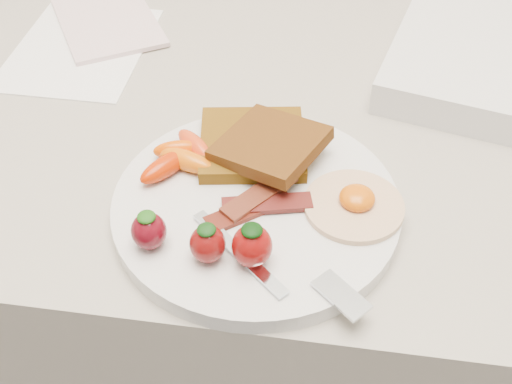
# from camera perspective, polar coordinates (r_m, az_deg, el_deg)

# --- Properties ---
(counter) EXTENTS (2.00, 0.60, 0.90)m
(counter) POSITION_cam_1_polar(r_m,az_deg,el_deg) (1.07, 1.90, -12.19)
(counter) COLOR gray
(counter) RESTS_ON ground
(plate) EXTENTS (0.27, 0.27, 0.02)m
(plate) POSITION_cam_1_polar(r_m,az_deg,el_deg) (0.61, 0.00, -1.28)
(plate) COLOR silver
(plate) RESTS_ON counter
(toast_lower) EXTENTS (0.12, 0.12, 0.01)m
(toast_lower) POSITION_cam_1_polar(r_m,az_deg,el_deg) (0.65, -0.33, 4.31)
(toast_lower) COLOR #3B230B
(toast_lower) RESTS_ON plate
(toast_upper) EXTENTS (0.12, 0.12, 0.02)m
(toast_upper) POSITION_cam_1_polar(r_m,az_deg,el_deg) (0.62, 1.28, 4.23)
(toast_upper) COLOR #3B170C
(toast_upper) RESTS_ON toast_lower
(fried_egg) EXTENTS (0.10, 0.10, 0.02)m
(fried_egg) POSITION_cam_1_polar(r_m,az_deg,el_deg) (0.60, 8.77, -1.02)
(fried_egg) COLOR silver
(fried_egg) RESTS_ON plate
(bacon_strips) EXTENTS (0.10, 0.09, 0.01)m
(bacon_strips) POSITION_cam_1_polar(r_m,az_deg,el_deg) (0.59, 0.22, -0.96)
(bacon_strips) COLOR #4A1A11
(bacon_strips) RESTS_ON plate
(baby_carrots) EXTENTS (0.08, 0.09, 0.02)m
(baby_carrots) POSITION_cam_1_polar(r_m,az_deg,el_deg) (0.63, -6.71, 3.16)
(baby_carrots) COLOR #E14D00
(baby_carrots) RESTS_ON plate
(strawberries) EXTENTS (0.12, 0.04, 0.04)m
(strawberries) POSITION_cam_1_polar(r_m,az_deg,el_deg) (0.54, -4.27, -4.30)
(strawberries) COLOR #540711
(strawberries) RESTS_ON plate
(fork) EXTENTS (0.16, 0.10, 0.00)m
(fork) POSITION_cam_1_polar(r_m,az_deg,el_deg) (0.54, 2.49, -7.03)
(fork) COLOR white
(fork) RESTS_ON plate
(paper_sheet) EXTENTS (0.16, 0.22, 0.00)m
(paper_sheet) POSITION_cam_1_polar(r_m,az_deg,el_deg) (0.87, -15.33, 12.24)
(paper_sheet) COLOR white
(paper_sheet) RESTS_ON counter
(notepad) EXTENTS (0.19, 0.21, 0.01)m
(notepad) POSITION_cam_1_polar(r_m,az_deg,el_deg) (0.91, -13.05, 14.56)
(notepad) COLOR beige
(notepad) RESTS_ON paper_sheet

